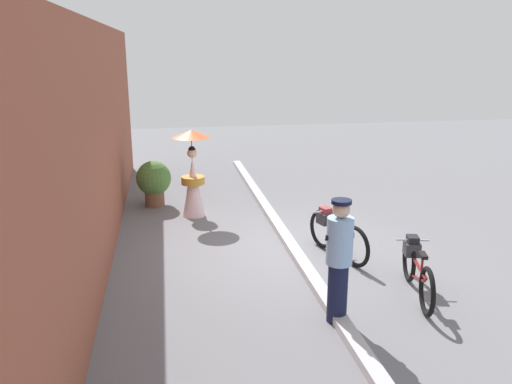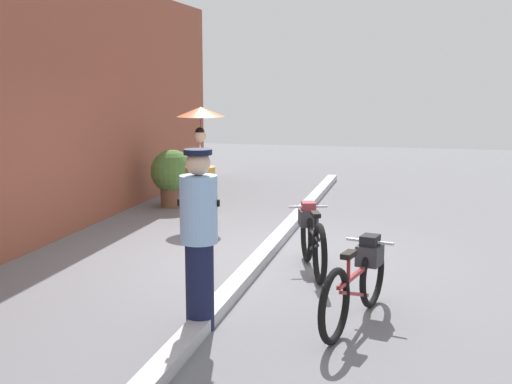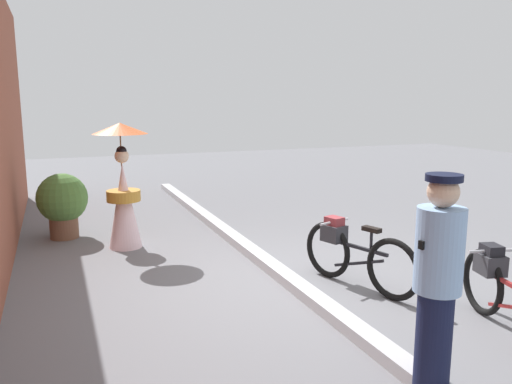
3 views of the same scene
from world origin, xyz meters
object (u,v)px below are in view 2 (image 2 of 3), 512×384
object	(u,v)px
bicycle_far_side	(312,237)
person_officer	(199,235)
bicycle_near_officer	(358,280)
potted_plant_by_door	(173,174)
person_with_parasol	(201,163)

from	to	relation	value
bicycle_far_side	person_officer	xyz separation A→B (m)	(-2.16, 0.70, 0.48)
bicycle_near_officer	potted_plant_by_door	bearing A→B (deg)	36.28
bicycle_far_side	person_with_parasol	size ratio (longest dim) A/B	0.87
person_officer	bicycle_far_side	bearing A→B (deg)	-17.86
person_officer	potted_plant_by_door	size ratio (longest dim) A/B	1.61
bicycle_near_officer	person_officer	bearing A→B (deg)	112.09
person_with_parasol	potted_plant_by_door	world-z (taller)	person_with_parasol
bicycle_far_side	potted_plant_by_door	world-z (taller)	potted_plant_by_door
bicycle_near_officer	person_with_parasol	world-z (taller)	person_with_parasol
bicycle_near_officer	person_with_parasol	size ratio (longest dim) A/B	0.93
person_officer	person_with_parasol	xyz separation A→B (m)	(4.80, 1.57, 0.03)
person_with_parasol	potted_plant_by_door	distance (m)	1.26
bicycle_far_side	person_officer	distance (m)	2.32
person_officer	potted_plant_by_door	world-z (taller)	person_officer
bicycle_near_officer	potted_plant_by_door	world-z (taller)	potted_plant_by_door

